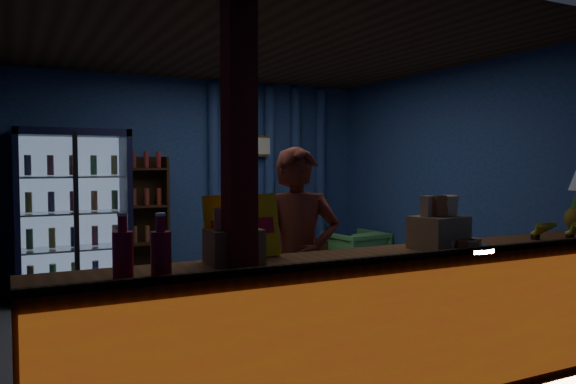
{
  "coord_description": "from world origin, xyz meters",
  "views": [
    {
      "loc": [
        -2.2,
        -4.8,
        1.53
      ],
      "look_at": [
        0.11,
        -0.2,
        1.26
      ],
      "focal_mm": 35.0,
      "sensor_mm": 36.0,
      "label": 1
    }
  ],
  "objects": [
    {
      "name": "ground",
      "position": [
        0.0,
        0.0,
        0.0
      ],
      "size": [
        4.6,
        4.6,
        0.0
      ],
      "primitive_type": "plane",
      "color": "#515154",
      "rests_on": "ground"
    },
    {
      "name": "room_walls",
      "position": [
        0.0,
        0.0,
        1.57
      ],
      "size": [
        4.6,
        4.6,
        4.6
      ],
      "color": "navy",
      "rests_on": "ground"
    },
    {
      "name": "counter",
      "position": [
        0.0,
        -1.91,
        0.48
      ],
      "size": [
        4.4,
        0.57,
        0.99
      ],
      "color": "brown",
      "rests_on": "ground"
    },
    {
      "name": "support_post",
      "position": [
        -1.05,
        -1.9,
        1.3
      ],
      "size": [
        0.16,
        0.16,
        2.6
      ],
      "primitive_type": "cube",
      "color": "maroon",
      "rests_on": "ground"
    },
    {
      "name": "beverage_cooler",
      "position": [
        -1.55,
        1.92,
        0.93
      ],
      "size": [
        1.2,
        0.62,
        1.9
      ],
      "color": "black",
      "rests_on": "ground"
    },
    {
      "name": "bottle_shelf",
      "position": [
        -0.7,
        2.06,
        0.79
      ],
      "size": [
        0.5,
        0.28,
        1.6
      ],
      "color": "#322210",
      "rests_on": "ground"
    },
    {
      "name": "curtain_folds",
      "position": [
        1.0,
        2.14,
        1.3
      ],
      "size": [
        1.74,
        0.14,
        2.5
      ],
      "color": "navy",
      "rests_on": "room_walls"
    },
    {
      "name": "framed_picture",
      "position": [
        0.85,
        2.1,
        1.75
      ],
      "size": [
        0.36,
        0.04,
        0.28
      ],
      "color": "#BA802E",
      "rests_on": "room_walls"
    },
    {
      "name": "shopkeeper",
      "position": [
        -0.34,
        -1.27,
        0.82
      ],
      "size": [
        0.69,
        0.55,
        1.64
      ],
      "primitive_type": "imported",
      "rotation": [
        0.0,
        0.0,
        -0.3
      ],
      "color": "maroon",
      "rests_on": "ground"
    },
    {
      "name": "green_chair",
      "position": [
        1.9,
        1.38,
        0.32
      ],
      "size": [
        0.74,
        0.76,
        0.63
      ],
      "primitive_type": "imported",
      "rotation": [
        0.0,
        0.0,
        3.24
      ],
      "color": "#53A753",
      "rests_on": "ground"
    },
    {
      "name": "side_table",
      "position": [
        1.14,
        1.51,
        0.27
      ],
      "size": [
        0.6,
        0.45,
        0.64
      ],
      "color": "#322210",
      "rests_on": "ground"
    },
    {
      "name": "yellow_sign",
      "position": [
        -0.94,
        -1.68,
        1.14
      ],
      "size": [
        0.49,
        0.13,
        0.39
      ],
      "color": "yellow",
      "rests_on": "counter"
    },
    {
      "name": "soda_bottles",
      "position": [
        -1.61,
        -2.02,
        1.08
      ],
      "size": [
        0.27,
        0.18,
        0.33
      ],
      "color": "#B60C29",
      "rests_on": "counter"
    },
    {
      "name": "snack_box_left",
      "position": [
        -1.04,
        -1.8,
        1.06
      ],
      "size": [
        0.31,
        0.26,
        0.32
      ],
      "color": "tan",
      "rests_on": "counter"
    },
    {
      "name": "snack_box_centre",
      "position": [
        0.39,
        -1.9,
        1.08
      ],
      "size": [
        0.37,
        0.32,
        0.36
      ],
      "color": "tan",
      "rests_on": "counter"
    },
    {
      "name": "pastry_tray",
      "position": [
        0.5,
        -2.01,
        0.97
      ],
      "size": [
        0.43,
        0.43,
        0.07
      ],
      "color": "silver",
      "rests_on": "counter"
    },
    {
      "name": "banana_bunches",
      "position": [
        1.6,
        -1.96,
        1.03
      ],
      "size": [
        0.74,
        0.29,
        0.16
      ],
      "color": "gold",
      "rests_on": "counter"
    }
  ]
}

